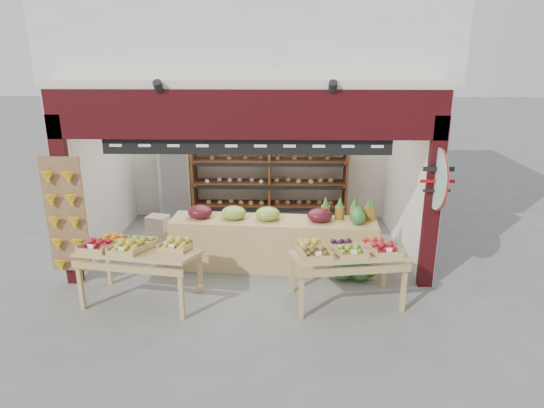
{
  "coord_description": "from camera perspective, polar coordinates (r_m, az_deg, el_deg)",
  "views": [
    {
      "loc": [
        0.52,
        -7.94,
        3.54
      ],
      "look_at": [
        0.35,
        -0.2,
        1.05
      ],
      "focal_mm": 32.0,
      "sensor_mm": 36.0,
      "label": 1
    }
  ],
  "objects": [
    {
      "name": "banana_board",
      "position": [
        7.89,
        -23.15,
        -1.55
      ],
      "size": [
        0.6,
        0.15,
        1.8
      ],
      "color": "#976F44",
      "rests_on": "ground"
    },
    {
      "name": "ground",
      "position": [
        8.71,
        -2.28,
        -6.15
      ],
      "size": [
        60.0,
        60.0,
        0.0
      ],
      "primitive_type": "plane",
      "color": "slate",
      "rests_on": "ground"
    },
    {
      "name": "cardboard_stack",
      "position": [
        9.1,
        -11.98,
        -3.86
      ],
      "size": [
        1.05,
        0.75,
        0.64
      ],
      "color": "silver",
      "rests_on": "ground"
    },
    {
      "name": "watermelon_pile",
      "position": [
        8.09,
        9.73,
        -6.85
      ],
      "size": [
        0.77,
        0.72,
        0.55
      ],
      "color": "#1B531E",
      "rests_on": "ground"
    },
    {
      "name": "display_table_left",
      "position": [
        7.25,
        -15.97,
        -5.13
      ],
      "size": [
        1.73,
        1.14,
        1.03
      ],
      "color": "tan",
      "rests_on": "ground"
    },
    {
      "name": "refrigerator",
      "position": [
        10.41,
        -10.98,
        2.47
      ],
      "size": [
        0.68,
        0.68,
        1.67
      ],
      "primitive_type": "cube",
      "rotation": [
        0.0,
        0.0,
        -0.05
      ],
      "color": "silver",
      "rests_on": "ground"
    },
    {
      "name": "mid_counter",
      "position": [
        8.12,
        0.13,
        -4.4
      ],
      "size": [
        3.43,
        0.89,
        1.07
      ],
      "color": "tan",
      "rests_on": "ground"
    },
    {
      "name": "display_table_right",
      "position": [
        6.98,
        8.81,
        -5.62
      ],
      "size": [
        1.68,
        1.1,
        1.0
      ],
      "color": "tan",
      "rests_on": "ground"
    },
    {
      "name": "back_shelving",
      "position": [
        10.09,
        -0.29,
        4.49
      ],
      "size": [
        3.22,
        0.53,
        1.97
      ],
      "color": "brown",
      "rests_on": "ground"
    },
    {
      "name": "shop_structure",
      "position": [
        9.57,
        -1.97,
        20.12
      ],
      "size": [
        6.36,
        5.12,
        5.4
      ],
      "color": "white",
      "rests_on": "ground"
    },
    {
      "name": "gift_sign",
      "position": [
        7.37,
        18.86,
        2.82
      ],
      "size": [
        0.04,
        0.93,
        0.92
      ],
      "color": "#A9D5BD",
      "rests_on": "ground"
    }
  ]
}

